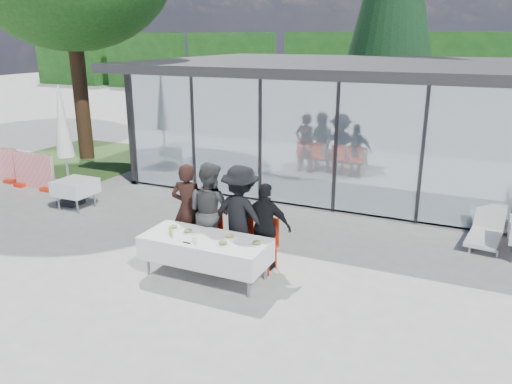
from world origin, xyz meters
TOP-DOWN VIEW (x-y plane):
  - ground at (0.00, 0.00)m, footprint 90.00×90.00m
  - pavilion at (2.00, 8.16)m, footprint 14.80×8.80m
  - treeline at (-2.00, 28.00)m, footprint 62.50×2.00m
  - dining_table at (-0.09, -0.21)m, footprint 2.26×0.96m
  - diner_a at (-0.91, 0.56)m, footprint 0.77×0.77m
  - diner_chair_a at (-0.91, 0.54)m, footprint 0.44×0.44m
  - diner_b at (-0.42, 0.56)m, footprint 1.14×1.14m
  - diner_chair_b at (-0.42, 0.54)m, footprint 0.44×0.44m
  - diner_c at (0.22, 0.56)m, footprint 1.34×1.34m
  - diner_chair_c at (0.22, 0.54)m, footprint 0.44×0.44m
  - diner_d at (0.73, 0.56)m, footprint 1.02×1.02m
  - diner_chair_d at (0.73, 0.54)m, footprint 0.44×0.44m
  - plate_a at (-0.84, -0.07)m, footprint 0.24×0.24m
  - plate_b at (-0.49, -0.13)m, footprint 0.24×0.24m
  - plate_c at (0.30, -0.03)m, footprint 0.24×0.24m
  - plate_d at (0.85, -0.11)m, footprint 0.24×0.24m
  - plate_extra at (0.34, -0.36)m, footprint 0.24×0.24m
  - juice_bottle at (-0.70, -0.36)m, footprint 0.06×0.06m
  - drinking_glasses at (-0.15, -0.46)m, footprint 0.07×0.07m
  - folded_eyeglasses at (-0.26, -0.54)m, footprint 0.14×0.03m
  - spare_table_left at (-4.88, 1.68)m, footprint 0.86×0.86m
  - market_umbrella at (-5.27, 1.88)m, footprint 0.50×0.50m
  - lounger at (4.43, 3.56)m, footprint 0.77×1.40m
  - grass_patch at (-8.50, 6.00)m, footprint 5.00×5.00m

SIDE VIEW (x-z plane):
  - ground at x=0.00m, z-range 0.00..0.00m
  - grass_patch at x=-8.50m, z-range 0.00..0.02m
  - lounger at x=4.43m, z-range -0.10..0.62m
  - diner_chair_a at x=-0.91m, z-range 0.05..1.03m
  - diner_chair_b at x=-0.42m, z-range 0.05..1.03m
  - diner_chair_c at x=0.22m, z-range 0.05..1.03m
  - diner_chair_d at x=0.73m, z-range 0.05..1.03m
  - dining_table at x=-0.09m, z-range 0.16..0.91m
  - spare_table_left at x=-4.88m, z-range 0.18..0.92m
  - folded_eyeglasses at x=-0.26m, z-range 0.75..0.76m
  - plate_a at x=-0.84m, z-range 0.74..0.81m
  - plate_b at x=-0.49m, z-range 0.74..0.81m
  - plate_c at x=0.30m, z-range 0.74..0.81m
  - plate_d at x=0.85m, z-range 0.74..0.81m
  - plate_extra at x=0.34m, z-range 0.74..0.81m
  - drinking_glasses at x=-0.15m, z-range 0.75..0.85m
  - diner_d at x=0.73m, z-range 0.00..1.63m
  - juice_bottle at x=-0.70m, z-range 0.75..0.90m
  - diner_a at x=-0.91m, z-range 0.00..1.83m
  - diner_b at x=-0.42m, z-range 0.00..1.90m
  - diner_c at x=0.22m, z-range 0.00..1.91m
  - market_umbrella at x=-5.27m, z-range 0.44..3.44m
  - pavilion at x=2.00m, z-range 0.43..3.87m
  - treeline at x=-2.00m, z-range 0.00..4.40m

